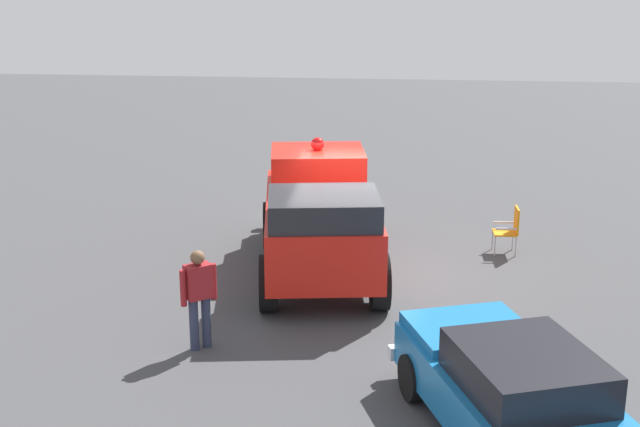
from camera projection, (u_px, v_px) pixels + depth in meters
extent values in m
plane|color=#424244|center=(357.00, 275.00, 17.40)|extent=(60.00, 60.00, 0.00)
cylinder|color=black|center=(271.00, 226.00, 18.85)|extent=(0.47, 1.08, 1.04)
cylinder|color=black|center=(362.00, 225.00, 18.93)|extent=(0.47, 1.08, 1.04)
cylinder|color=black|center=(268.00, 283.00, 15.50)|extent=(0.47, 1.08, 1.04)
cylinder|color=black|center=(380.00, 282.00, 15.58)|extent=(0.47, 1.08, 1.04)
cube|color=red|center=(320.00, 226.00, 17.07)|extent=(2.80, 5.16, 1.10)
cube|color=red|center=(315.00, 194.00, 19.84)|extent=(1.87, 1.15, 0.84)
cube|color=red|center=(318.00, 168.00, 17.92)|extent=(2.13, 1.96, 0.76)
cube|color=#232328|center=(324.00, 211.00, 15.37)|extent=(2.19, 1.97, 0.60)
cube|color=silver|center=(314.00, 189.00, 20.27)|extent=(1.44, 0.33, 0.64)
cube|color=silver|center=(314.00, 206.00, 20.48)|extent=(2.25, 0.53, 0.24)
sphere|color=white|center=(281.00, 186.00, 20.21)|extent=(0.30, 0.30, 0.26)
sphere|color=white|center=(347.00, 186.00, 20.28)|extent=(0.30, 0.30, 0.26)
sphere|color=red|center=(318.00, 144.00, 17.78)|extent=(0.32, 0.32, 0.28)
cylinder|color=black|center=(414.00, 377.00, 12.39)|extent=(0.48, 0.73, 0.68)
cylinder|color=black|center=(519.00, 365.00, 12.76)|extent=(0.48, 0.73, 0.68)
cube|color=#196BAD|center=(513.00, 401.00, 11.15)|extent=(3.12, 4.56, 0.64)
cube|color=#196BAD|center=(469.00, 331.00, 12.40)|extent=(2.02, 1.87, 0.20)
cube|color=black|center=(526.00, 372.00, 10.71)|extent=(2.11, 2.32, 0.56)
cube|color=silver|center=(448.00, 346.00, 13.24)|extent=(1.84, 0.79, 0.20)
cylinder|color=#B7BABF|center=(495.00, 246.00, 18.45)|extent=(0.03, 0.03, 0.44)
cylinder|color=#B7BABF|center=(492.00, 240.00, 18.87)|extent=(0.03, 0.03, 0.44)
cylinder|color=#B7BABF|center=(516.00, 247.00, 18.42)|extent=(0.03, 0.03, 0.44)
cylinder|color=#B7BABF|center=(513.00, 240.00, 18.84)|extent=(0.03, 0.03, 0.44)
cube|color=orange|center=(504.00, 233.00, 18.58)|extent=(0.50, 0.50, 0.04)
cube|color=orange|center=(517.00, 220.00, 18.49)|extent=(0.06, 0.48, 0.56)
cube|color=#B7BABF|center=(507.00, 229.00, 18.31)|extent=(0.44, 0.05, 0.03)
cube|color=#B7BABF|center=(503.00, 222.00, 18.76)|extent=(0.44, 0.05, 0.03)
cylinder|color=#2D334C|center=(194.00, 324.00, 13.94)|extent=(0.21, 0.21, 0.88)
cylinder|color=#2D334C|center=(206.00, 321.00, 14.06)|extent=(0.21, 0.21, 0.88)
cube|color=maroon|center=(198.00, 281.00, 13.80)|extent=(0.49, 0.47, 0.56)
cylinder|color=maroon|center=(183.00, 288.00, 13.67)|extent=(0.14, 0.14, 0.60)
cylinder|color=maroon|center=(214.00, 281.00, 13.96)|extent=(0.14, 0.14, 0.60)
sphere|color=brown|center=(197.00, 258.00, 13.69)|extent=(0.32, 0.32, 0.23)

